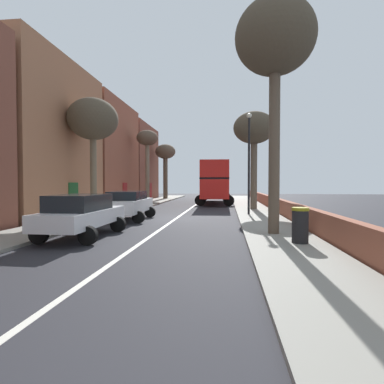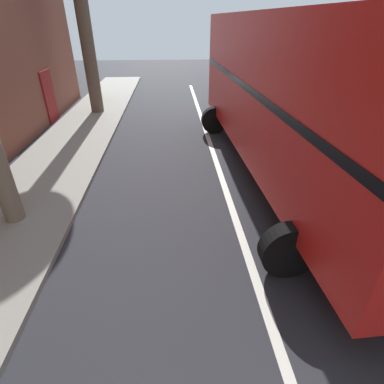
{
  "view_description": "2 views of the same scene",
  "coord_description": "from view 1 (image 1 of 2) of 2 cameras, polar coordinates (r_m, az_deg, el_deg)",
  "views": [
    {
      "loc": [
        2.93,
        -17.86,
        2.06
      ],
      "look_at": [
        -0.26,
        10.11,
        1.25
      ],
      "focal_mm": 28.6,
      "sensor_mm": 36.0,
      "label": 1
    },
    {
      "loc": [
        -1.35,
        5.86,
        3.9
      ],
      "look_at": [
        -1.12,
        9.29,
        1.91
      ],
      "focal_mm": 28.08,
      "sensor_mm": 36.0,
      "label": 2
    }
  ],
  "objects": [
    {
      "name": "road_centre_line",
      "position": [
        18.22,
        -2.8,
        -4.82
      ],
      "size": [
        0.16,
        54.0,
        0.01
      ],
      "primitive_type": "cube",
      "color": "silver",
      "rests_on": "ground"
    },
    {
      "name": "street_tree_right_5",
      "position": [
        13.32,
        15.23,
        25.45
      ],
      "size": [
        3.04,
        3.04,
        8.93
      ],
      "color": "brown",
      "rests_on": "sidewalk_right"
    },
    {
      "name": "double_decker_bus",
      "position": [
        31.38,
        4.26,
        2.19
      ],
      "size": [
        3.82,
        11.23,
        4.06
      ],
      "color": "red",
      "rests_on": "ground"
    },
    {
      "name": "sidewalk_right",
      "position": [
        18.08,
        12.76,
        -4.73
      ],
      "size": [
        2.6,
        60.0,
        0.12
      ],
      "primitive_type": "cube",
      "color": "gray",
      "rests_on": "ground"
    },
    {
      "name": "parked_car_silver_left_1",
      "position": [
        17.34,
        -11.76,
        -2.11
      ],
      "size": [
        2.54,
        4.46,
        1.61
      ],
      "color": "#B7BABF",
      "rests_on": "ground"
    },
    {
      "name": "street_tree_left_4",
      "position": [
        30.65,
        -8.34,
        9.15
      ],
      "size": [
        2.09,
        2.09,
        7.12
      ],
      "color": "#7A6B56",
      "rests_on": "sidewalk_left"
    },
    {
      "name": "street_tree_left_6",
      "position": [
        39.12,
        -4.99,
        6.92
      ],
      "size": [
        2.56,
        2.56,
        6.86
      ],
      "color": "brown",
      "rests_on": "sidewalk_left"
    },
    {
      "name": "parked_car_white_left_0",
      "position": [
        12.26,
        -19.87,
        -3.74
      ],
      "size": [
        2.4,
        4.51,
        1.63
      ],
      "color": "silver",
      "rests_on": "ground"
    },
    {
      "name": "sidewalk_left",
      "position": [
        19.6,
        -17.13,
        -4.27
      ],
      "size": [
        2.6,
        60.0,
        0.12
      ],
      "primitive_type": "cube",
      "color": "gray",
      "rests_on": "ground"
    },
    {
      "name": "boundary_wall_right",
      "position": [
        18.27,
        17.62,
        -3.31
      ],
      "size": [
        0.36,
        54.0,
        1.01
      ],
      "primitive_type": "cube",
      "color": "brown",
      "rests_on": "ground"
    },
    {
      "name": "ground_plane",
      "position": [
        18.22,
        -2.8,
        -4.84
      ],
      "size": [
        84.0,
        84.0,
        0.0
      ],
      "primitive_type": "plane",
      "color": "#28282D"
    },
    {
      "name": "terraced_houses_left",
      "position": [
        21.74,
        -25.54,
        8.12
      ],
      "size": [
        4.07,
        47.62,
        9.62
      ],
      "color": "brown",
      "rests_on": "ground"
    },
    {
      "name": "lamppost_right",
      "position": [
        19.52,
        10.58,
        6.76
      ],
      "size": [
        0.32,
        0.32,
        6.31
      ],
      "color": "black",
      "rests_on": "sidewalk_right"
    },
    {
      "name": "street_tree_left_2",
      "position": [
        19.84,
        -17.99,
        12.52
      ],
      "size": [
        3.0,
        3.0,
        7.05
      ],
      "color": "brown",
      "rests_on": "sidewalk_left"
    },
    {
      "name": "street_tree_right_1",
      "position": [
        23.84,
        11.5,
        11.23
      ],
      "size": [
        3.09,
        3.09,
        7.3
      ],
      "color": "brown",
      "rests_on": "sidewalk_right"
    },
    {
      "name": "litter_bin_right",
      "position": [
        10.56,
        19.52,
        -5.83
      ],
      "size": [
        0.55,
        0.55,
        1.15
      ],
      "color": "black",
      "rests_on": "sidewalk_right"
    }
  ]
}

